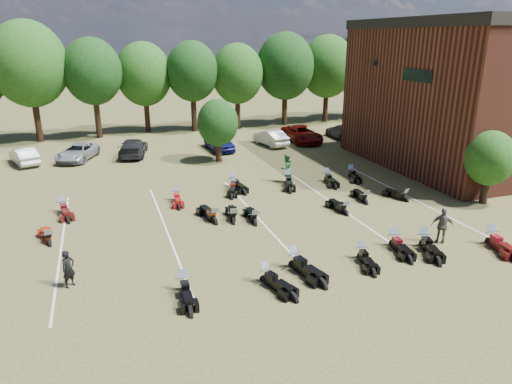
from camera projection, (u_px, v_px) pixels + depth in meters
name	position (u px, v px, depth m)	size (l,w,h in m)	color
ground	(334.00, 233.00, 23.13)	(160.00, 160.00, 0.00)	brown
car_1	(24.00, 156.00, 35.36)	(1.40, 4.02, 1.33)	silver
car_2	(78.00, 152.00, 36.56)	(2.15, 4.67, 1.30)	gray
car_3	(133.00, 147.00, 37.86)	(2.00, 4.91, 1.42)	black
car_4	(219.00, 141.00, 39.79)	(1.84, 4.58, 1.56)	navy
car_5	(271.00, 138.00, 41.56)	(1.48, 4.25, 1.40)	silver
car_6	(302.00, 134.00, 42.87)	(2.50, 5.42, 1.51)	#5B0905
car_7	(343.00, 131.00, 44.29)	(1.96, 4.83, 1.40)	#323236
person_black	(68.00, 269.00, 17.90)	(0.56, 0.37, 1.55)	black
person_green	(286.00, 168.00, 30.91)	(0.94, 0.73, 1.94)	#25642D
person_grey	(443.00, 226.00, 21.71)	(1.04, 0.43, 1.77)	#5F5851
motorcycle_0	(184.00, 291.00, 17.78)	(0.71, 2.23, 1.25)	black
motorcycle_1	(266.00, 283.00, 18.41)	(0.72, 2.25, 1.25)	black
motorcycle_2	(295.00, 268.00, 19.57)	(0.80, 2.51, 1.40)	black
motorcycle_3	(361.00, 259.00, 20.39)	(0.66, 2.08, 1.16)	black
motorcycle_4	(423.00, 247.00, 21.54)	(0.77, 2.40, 1.34)	black
motorcycle_5	(393.00, 246.00, 21.59)	(0.72, 2.26, 1.26)	black
motorcycle_6	(490.00, 245.00, 21.80)	(0.77, 2.43, 1.35)	#460A0B
motorcycle_7	(50.00, 245.00, 21.76)	(0.66, 2.07, 1.15)	maroon
motorcycle_8	(214.00, 223.00, 24.29)	(0.76, 2.39, 1.33)	black
motorcycle_9	(234.00, 223.00, 24.32)	(0.69, 2.18, 1.22)	black
motorcycle_10	(255.00, 224.00, 24.13)	(0.68, 2.14, 1.19)	black
motorcycle_11	(345.00, 215.00, 25.48)	(0.69, 2.18, 1.22)	black
motorcycle_12	(365.00, 203.00, 27.16)	(0.68, 2.15, 1.20)	black
motorcycle_13	(404.00, 201.00, 27.54)	(0.65, 2.04, 1.14)	black
motorcycle_14	(64.00, 212.00, 25.80)	(0.75, 2.37, 1.32)	#460A0B
motorcycle_15	(176.00, 200.00, 27.67)	(0.68, 2.12, 1.18)	#970A0B
motorcycle_16	(234.00, 187.00, 30.16)	(0.74, 2.33, 1.30)	black
motorcycle_17	(233.00, 190.00, 29.52)	(0.72, 2.26, 1.26)	black
motorcycle_18	(288.00, 184.00, 30.72)	(0.78, 2.44, 1.36)	black
motorcycle_19	(326.00, 181.00, 31.34)	(0.73, 2.29, 1.27)	black
motorcycle_20	(350.00, 177.00, 32.26)	(0.70, 2.19, 1.22)	black
tree_line	(193.00, 69.00, 46.74)	(56.00, 6.00, 9.79)	black
young_tree_near_building	(490.00, 158.00, 26.37)	(2.80, 2.80, 4.16)	black
young_tree_midfield	(218.00, 123.00, 35.39)	(3.20, 3.20, 4.70)	black
parking_lines	(259.00, 219.00, 24.89)	(20.10, 14.00, 0.01)	silver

